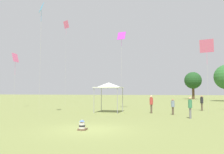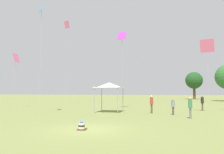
{
  "view_description": "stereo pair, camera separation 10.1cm",
  "coord_description": "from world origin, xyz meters",
  "px_view_note": "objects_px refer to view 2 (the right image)",
  "views": [
    {
      "loc": [
        4.58,
        -12.22,
        2.2
      ],
      "look_at": [
        -0.1,
        5.51,
        3.46
      ],
      "focal_mm": 35.0,
      "sensor_mm": 36.0,
      "label": 1
    },
    {
      "loc": [
        4.68,
        -12.2,
        2.2
      ],
      "look_at": [
        -0.1,
        5.51,
        3.46
      ],
      "focal_mm": 35.0,
      "sensor_mm": 36.0,
      "label": 2
    }
  ],
  "objects_px": {
    "seated_toddler": "(82,126)",
    "person_standing_1": "(202,102)",
    "person_standing_4": "(173,105)",
    "person_standing_0": "(190,105)",
    "distant_tree_1": "(194,81)",
    "person_standing_3": "(152,103)",
    "kite_6": "(122,37)",
    "kite_0": "(207,47)",
    "canopy_tent": "(109,85)",
    "kite_7": "(16,59)",
    "kite_5": "(42,11)",
    "kite_3": "(67,27)"
  },
  "relations": [
    {
      "from": "person_standing_3",
      "to": "kite_6",
      "type": "height_order",
      "value": "kite_6"
    },
    {
      "from": "person_standing_1",
      "to": "kite_3",
      "type": "xyz_separation_m",
      "value": [
        -21.78,
        8.06,
        13.1
      ]
    },
    {
      "from": "kite_6",
      "to": "kite_7",
      "type": "height_order",
      "value": "kite_6"
    },
    {
      "from": "kite_5",
      "to": "kite_7",
      "type": "xyz_separation_m",
      "value": [
        -8.75,
        7.2,
        -3.47
      ]
    },
    {
      "from": "person_standing_0",
      "to": "person_standing_4",
      "type": "xyz_separation_m",
      "value": [
        -1.35,
        2.74,
        -0.18
      ]
    },
    {
      "from": "kite_5",
      "to": "kite_6",
      "type": "distance_m",
      "value": 10.76
    },
    {
      "from": "person_standing_3",
      "to": "kite_3",
      "type": "xyz_separation_m",
      "value": [
        -16.27,
        12.75,
        13.07
      ]
    },
    {
      "from": "person_standing_4",
      "to": "person_standing_0",
      "type": "bearing_deg",
      "value": -159.2
    },
    {
      "from": "kite_3",
      "to": "kite_7",
      "type": "height_order",
      "value": "kite_3"
    },
    {
      "from": "distant_tree_1",
      "to": "person_standing_3",
      "type": "bearing_deg",
      "value": -100.46
    },
    {
      "from": "person_standing_0",
      "to": "person_standing_3",
      "type": "distance_m",
      "value": 5.1
    },
    {
      "from": "seated_toddler",
      "to": "distant_tree_1",
      "type": "height_order",
      "value": "distant_tree_1"
    },
    {
      "from": "kite_3",
      "to": "kite_0",
      "type": "bearing_deg",
      "value": -133.35
    },
    {
      "from": "seated_toddler",
      "to": "person_standing_1",
      "type": "xyz_separation_m",
      "value": [
        8.56,
        15.83,
        0.85
      ]
    },
    {
      "from": "person_standing_1",
      "to": "person_standing_3",
      "type": "relative_size",
      "value": 0.97
    },
    {
      "from": "person_standing_3",
      "to": "kite_0",
      "type": "xyz_separation_m",
      "value": [
        5.8,
        2.06,
        5.95
      ]
    },
    {
      "from": "canopy_tent",
      "to": "seated_toddler",
      "type": "bearing_deg",
      "value": -82.32
    },
    {
      "from": "seated_toddler",
      "to": "kite_7",
      "type": "height_order",
      "value": "kite_7"
    },
    {
      "from": "person_standing_0",
      "to": "kite_3",
      "type": "height_order",
      "value": "kite_3"
    },
    {
      "from": "kite_0",
      "to": "distant_tree_1",
      "type": "bearing_deg",
      "value": -36.04
    },
    {
      "from": "person_standing_4",
      "to": "kite_6",
      "type": "height_order",
      "value": "kite_6"
    },
    {
      "from": "person_standing_0",
      "to": "kite_5",
      "type": "bearing_deg",
      "value": 2.93
    },
    {
      "from": "person_standing_1",
      "to": "distant_tree_1",
      "type": "bearing_deg",
      "value": 144.89
    },
    {
      "from": "seated_toddler",
      "to": "person_standing_3",
      "type": "bearing_deg",
      "value": 73.03
    },
    {
      "from": "person_standing_0",
      "to": "person_standing_1",
      "type": "relative_size",
      "value": 1.0
    },
    {
      "from": "canopy_tent",
      "to": "kite_0",
      "type": "height_order",
      "value": "kite_0"
    },
    {
      "from": "person_standing_1",
      "to": "kite_7",
      "type": "distance_m",
      "value": 25.7
    },
    {
      "from": "canopy_tent",
      "to": "kite_5",
      "type": "relative_size",
      "value": 0.29
    },
    {
      "from": "canopy_tent",
      "to": "person_standing_3",
      "type": "bearing_deg",
      "value": 1.61
    },
    {
      "from": "kite_6",
      "to": "kite_7",
      "type": "bearing_deg",
      "value": -117.48
    },
    {
      "from": "person_standing_4",
      "to": "distant_tree_1",
      "type": "xyz_separation_m",
      "value": [
        6.72,
        48.92,
        4.78
      ]
    },
    {
      "from": "person_standing_3",
      "to": "person_standing_0",
      "type": "bearing_deg",
      "value": -175.85
    },
    {
      "from": "person_standing_0",
      "to": "kite_6",
      "type": "height_order",
      "value": "kite_6"
    },
    {
      "from": "person_standing_3",
      "to": "kite_7",
      "type": "bearing_deg",
      "value": 40.97
    },
    {
      "from": "person_standing_0",
      "to": "person_standing_4",
      "type": "distance_m",
      "value": 3.06
    },
    {
      "from": "kite_5",
      "to": "seated_toddler",
      "type": "bearing_deg",
      "value": 47.03
    },
    {
      "from": "person_standing_1",
      "to": "canopy_tent",
      "type": "relative_size",
      "value": 0.55
    },
    {
      "from": "person_standing_4",
      "to": "kite_3",
      "type": "distance_m",
      "value": 26.52
    },
    {
      "from": "canopy_tent",
      "to": "kite_5",
      "type": "distance_m",
      "value": 10.4
    },
    {
      "from": "person_standing_4",
      "to": "kite_6",
      "type": "bearing_deg",
      "value": 42.35
    },
    {
      "from": "seated_toddler",
      "to": "person_standing_1",
      "type": "height_order",
      "value": "person_standing_1"
    },
    {
      "from": "kite_0",
      "to": "kite_6",
      "type": "distance_m",
      "value": 10.58
    },
    {
      "from": "seated_toddler",
      "to": "canopy_tent",
      "type": "xyz_separation_m",
      "value": [
        -1.48,
        11.01,
        2.68
      ]
    },
    {
      "from": "person_standing_3",
      "to": "kite_5",
      "type": "xyz_separation_m",
      "value": [
        -10.72,
        -3.75,
        9.34
      ]
    },
    {
      "from": "person_standing_1",
      "to": "kite_7",
      "type": "height_order",
      "value": "kite_7"
    },
    {
      "from": "kite_0",
      "to": "seated_toddler",
      "type": "bearing_deg",
      "value": 113.9
    },
    {
      "from": "person_standing_4",
      "to": "canopy_tent",
      "type": "relative_size",
      "value": 0.48
    },
    {
      "from": "person_standing_0",
      "to": "kite_0",
      "type": "xyz_separation_m",
      "value": [
        2.32,
        5.78,
        5.97
      ]
    },
    {
      "from": "kite_7",
      "to": "distant_tree_1",
      "type": "relative_size",
      "value": 0.93
    },
    {
      "from": "person_standing_0",
      "to": "kite_5",
      "type": "xyz_separation_m",
      "value": [
        -14.2,
        -0.03,
        9.36
      ]
    }
  ]
}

